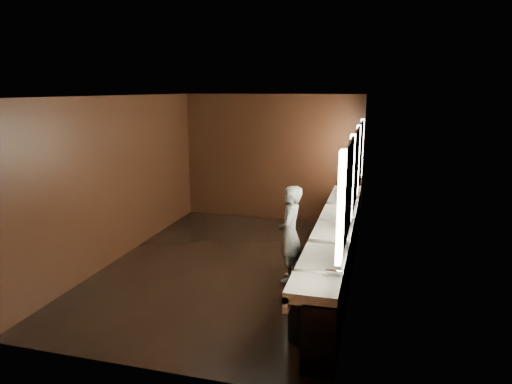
% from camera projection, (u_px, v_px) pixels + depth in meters
% --- Properties ---
extents(floor, '(6.00, 6.00, 0.00)m').
position_uv_depth(floor, '(230.00, 265.00, 7.68)').
color(floor, black).
rests_on(floor, ground).
extents(ceiling, '(4.00, 6.00, 0.02)m').
position_uv_depth(ceiling, '(228.00, 96.00, 7.06)').
color(ceiling, '#2D2D2B').
rests_on(ceiling, wall_back).
extents(wall_back, '(4.00, 0.02, 2.80)m').
position_uv_depth(wall_back, '(272.00, 158.00, 10.20)').
color(wall_back, black).
rests_on(wall_back, floor).
extents(wall_front, '(4.00, 0.02, 2.80)m').
position_uv_depth(wall_front, '(134.00, 243.00, 4.55)').
color(wall_front, black).
rests_on(wall_front, floor).
extents(wall_left, '(0.02, 6.00, 2.80)m').
position_uv_depth(wall_left, '(120.00, 178.00, 7.88)').
color(wall_left, black).
rests_on(wall_left, floor).
extents(wall_right, '(0.02, 6.00, 2.80)m').
position_uv_depth(wall_right, '(355.00, 191.00, 6.86)').
color(wall_right, black).
rests_on(wall_right, floor).
extents(sink_counter, '(0.55, 5.40, 1.01)m').
position_uv_depth(sink_counter, '(339.00, 247.00, 7.11)').
color(sink_counter, black).
rests_on(sink_counter, floor).
extents(mirror_band, '(0.06, 5.03, 1.15)m').
position_uv_depth(mirror_band, '(355.00, 168.00, 6.79)').
color(mirror_band, '#FFF0CF').
rests_on(mirror_band, wall_right).
extents(person, '(0.36, 0.55, 1.49)m').
position_uv_depth(person, '(290.00, 234.00, 6.96)').
color(person, '#97B9E1').
rests_on(person, floor).
extents(trash_bin, '(0.48, 0.48, 0.62)m').
position_uv_depth(trash_bin, '(305.00, 315.00, 5.36)').
color(trash_bin, black).
rests_on(trash_bin, floor).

